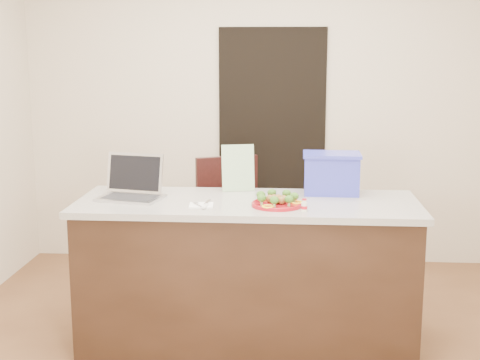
# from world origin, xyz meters

# --- Properties ---
(room_shell) EXTENTS (4.00, 4.00, 4.00)m
(room_shell) POSITION_xyz_m (0.00, 0.00, 1.62)
(room_shell) COLOR white
(room_shell) RESTS_ON ground
(doorway) EXTENTS (0.90, 0.02, 2.00)m
(doorway) POSITION_xyz_m (0.10, 1.98, 1.00)
(doorway) COLOR black
(doorway) RESTS_ON ground
(island) EXTENTS (2.06, 0.76, 0.92)m
(island) POSITION_xyz_m (0.00, 0.25, 0.46)
(island) COLOR black
(island) RESTS_ON ground
(plate) EXTENTS (0.30, 0.30, 0.02)m
(plate) POSITION_xyz_m (0.18, 0.12, 0.93)
(plate) COLOR maroon
(plate) RESTS_ON island
(meatballs) EXTENTS (0.12, 0.12, 0.04)m
(meatballs) POSITION_xyz_m (0.18, 0.13, 0.96)
(meatballs) COLOR brown
(meatballs) RESTS_ON plate
(broccoli) EXTENTS (0.25, 0.25, 0.04)m
(broccoli) POSITION_xyz_m (0.18, 0.12, 0.98)
(broccoli) COLOR #254E14
(broccoli) RESTS_ON plate
(pepper_rings) EXTENTS (0.25, 0.27, 0.01)m
(pepper_rings) POSITION_xyz_m (0.18, 0.12, 0.94)
(pepper_rings) COLOR yellow
(pepper_rings) RESTS_ON plate
(napkin) EXTENTS (0.15, 0.15, 0.01)m
(napkin) POSITION_xyz_m (-0.26, 0.11, 0.92)
(napkin) COLOR silver
(napkin) RESTS_ON island
(fork) EXTENTS (0.07, 0.13, 0.00)m
(fork) POSITION_xyz_m (-0.28, 0.11, 0.93)
(fork) COLOR silver
(fork) RESTS_ON napkin
(knife) EXTENTS (0.03, 0.22, 0.01)m
(knife) POSITION_xyz_m (-0.23, 0.09, 0.93)
(knife) COLOR silver
(knife) RESTS_ON napkin
(yogurt_bottle) EXTENTS (0.03, 0.03, 0.07)m
(yogurt_bottle) POSITION_xyz_m (0.34, 0.01, 0.95)
(yogurt_bottle) COLOR beige
(yogurt_bottle) RESTS_ON island
(laptop) EXTENTS (0.42, 0.37, 0.26)m
(laptop) POSITION_xyz_m (-0.71, 0.30, 0.99)
(laptop) COLOR #B3B3B8
(laptop) RESTS_ON island
(leaflet) EXTENTS (0.21, 0.10, 0.30)m
(leaflet) POSITION_xyz_m (-0.08, 0.53, 1.07)
(leaflet) COLOR silver
(leaflet) RESTS_ON island
(blue_box) EXTENTS (0.36, 0.26, 0.26)m
(blue_box) POSITION_xyz_m (0.51, 0.50, 1.05)
(blue_box) COLOR #3036AF
(blue_box) RESTS_ON island
(chair) EXTENTS (0.61, 0.63, 1.05)m
(chair) POSITION_xyz_m (-0.21, 1.00, 0.60)
(chair) COLOR black
(chair) RESTS_ON ground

